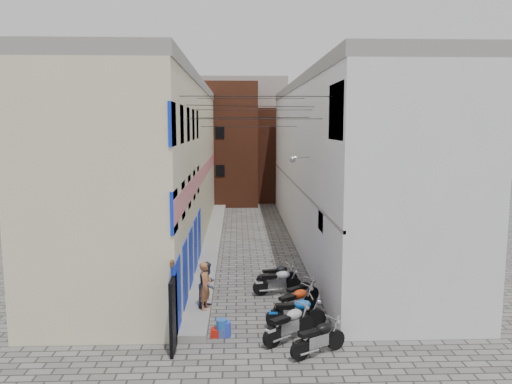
{
  "coord_description": "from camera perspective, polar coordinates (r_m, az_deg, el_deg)",
  "views": [
    {
      "loc": [
        -0.63,
        -14.41,
        6.57
      ],
      "look_at": [
        0.36,
        12.17,
        3.0
      ],
      "focal_mm": 35.0,
      "sensor_mm": 36.0,
      "label": 1
    }
  ],
  "objects": [
    {
      "name": "person_b",
      "position": [
        17.78,
        -5.57,
        -10.46
      ],
      "size": [
        0.9,
        0.98,
        1.62
      ],
      "primitive_type": "imported",
      "rotation": [
        0.0,
        0.0,
        1.1
      ],
      "color": "#2E3046",
      "rests_on": "plinth"
    },
    {
      "name": "building_left",
      "position": [
        27.78,
        -11.16,
        3.22
      ],
      "size": [
        5.1,
        27.0,
        9.0
      ],
      "color": "beige",
      "rests_on": "ground"
    },
    {
      "name": "motorcycle_b",
      "position": [
        15.76,
        3.81,
        -14.68
      ],
      "size": [
        2.0,
        1.74,
        1.17
      ],
      "primitive_type": null,
      "rotation": [
        0.0,
        0.0,
        -0.92
      ],
      "color": "#9E9EA2",
      "rests_on": "ground"
    },
    {
      "name": "overhead_wires",
      "position": [
        22.07,
        -0.51,
        9.08
      ],
      "size": [
        5.8,
        13.02,
        1.32
      ],
      "color": "black",
      "rests_on": "ground"
    },
    {
      "name": "building_far_brick_right",
      "position": [
        44.63,
        2.54,
        4.34
      ],
      "size": [
        5.0,
        6.0,
        8.0
      ],
      "primitive_type": "cube",
      "color": "brown",
      "rests_on": "ground"
    },
    {
      "name": "water_jug_near",
      "position": [
        16.2,
        -3.42,
        -15.38
      ],
      "size": [
        0.34,
        0.34,
        0.47
      ],
      "primitive_type": "cylinder",
      "rotation": [
        0.0,
        0.0,
        0.14
      ],
      "color": "#263DC1",
      "rests_on": "ground"
    },
    {
      "name": "motorcycle_a",
      "position": [
        14.99,
        7.15,
        -16.07
      ],
      "size": [
        1.96,
        1.47,
        1.11
      ],
      "primitive_type": null,
      "rotation": [
        0.0,
        0.0,
        -1.05
      ],
      "color": "black",
      "rests_on": "ground"
    },
    {
      "name": "building_far_brick_left",
      "position": [
        42.46,
        -4.0,
        5.51
      ],
      "size": [
        6.0,
        6.0,
        10.0
      ],
      "primitive_type": "cube",
      "color": "brown",
      "rests_on": "ground"
    },
    {
      "name": "red_crate",
      "position": [
        16.25,
        -4.4,
        -15.72
      ],
      "size": [
        0.43,
        0.33,
        0.26
      ],
      "primitive_type": "cube",
      "rotation": [
        0.0,
        0.0,
        -0.04
      ],
      "color": "red",
      "rests_on": "ground"
    },
    {
      "name": "motorcycle_f",
      "position": [
        19.75,
        2.5,
        -10.04
      ],
      "size": [
        2.05,
        0.92,
        1.14
      ],
      "primitive_type": null,
      "rotation": [
        0.0,
        0.0,
        -1.41
      ],
      "color": "#9F9FA3",
      "rests_on": "ground"
    },
    {
      "name": "motorcycle_e",
      "position": [
        18.69,
        5.12,
        -11.27
      ],
      "size": [
        1.77,
        1.53,
        1.04
      ],
      "primitive_type": null,
      "rotation": [
        0.0,
        0.0,
        -0.93
      ],
      "color": "black",
      "rests_on": "ground"
    },
    {
      "name": "plinth",
      "position": [
        28.19,
        -4.99,
        -5.6
      ],
      "size": [
        0.9,
        26.0,
        0.25
      ],
      "primitive_type": "cube",
      "color": "gray",
      "rests_on": "ground"
    },
    {
      "name": "motorcycle_d",
      "position": [
        17.67,
        4.53,
        -12.27
      ],
      "size": [
        1.94,
        1.58,
        1.12
      ],
      "primitive_type": null,
      "rotation": [
        0.0,
        0.0,
        -0.98
      ],
      "color": "#B3300C",
      "rests_on": "ground"
    },
    {
      "name": "building_far_concrete",
      "position": [
        48.43,
        -1.4,
        6.38
      ],
      "size": [
        8.0,
        5.0,
        11.0
      ],
      "primitive_type": "cube",
      "color": "gray",
      "rests_on": "ground"
    },
    {
      "name": "motorcycle_c",
      "position": [
        16.73,
        4.59,
        -13.38
      ],
      "size": [
        1.99,
        0.66,
        1.15
      ],
      "primitive_type": null,
      "rotation": [
        0.0,
        0.0,
        -1.55
      ],
      "color": "blue",
      "rests_on": "ground"
    },
    {
      "name": "person_a",
      "position": [
        17.58,
        -5.8,
        -10.6
      ],
      "size": [
        0.55,
        0.69,
        1.65
      ],
      "primitive_type": "imported",
      "rotation": [
        0.0,
        0.0,
        1.29
      ],
      "color": "#9C5E39",
      "rests_on": "plinth"
    },
    {
      "name": "building_right",
      "position": [
        28.05,
        9.46,
        3.32
      ],
      "size": [
        5.94,
        26.0,
        9.0
      ],
      "color": "silver",
      "rests_on": "ground"
    },
    {
      "name": "ground",
      "position": [
        15.85,
        0.35,
        -16.84
      ],
      "size": [
        90.0,
        90.0,
        0.0
      ],
      "primitive_type": "plane",
      "color": "#53514E",
      "rests_on": "ground"
    },
    {
      "name": "motorcycle_g",
      "position": [
        20.69,
        2.43,
        -9.38
      ],
      "size": [
        1.86,
        0.97,
        1.03
      ],
      "primitive_type": null,
      "rotation": [
        0.0,
        0.0,
        -1.33
      ],
      "color": "black",
      "rests_on": "ground"
    },
    {
      "name": "far_shopfront",
      "position": [
        39.98,
        -1.21,
        -0.08
      ],
      "size": [
        2.0,
        0.3,
        2.4
      ],
      "primitive_type": "cube",
      "color": "black",
      "rests_on": "ground"
    },
    {
      "name": "water_jug_far",
      "position": [
        16.19,
        -3.97,
        -15.24
      ],
      "size": [
        0.43,
        0.43,
        0.56
      ],
      "primitive_type": "cylinder",
      "rotation": [
        0.0,
        0.0,
        0.26
      ],
      "color": "#2158A8",
      "rests_on": "ground"
    }
  ]
}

